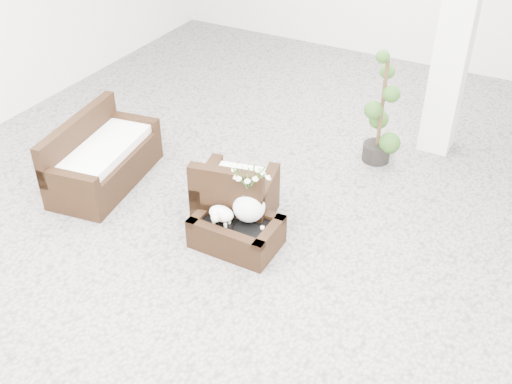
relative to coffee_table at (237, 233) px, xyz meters
The scene contains 9 objects.
ground 0.35m from the coffee_table, 64.71° to the left, with size 11.00×11.00×0.00m, color gray.
column 3.72m from the coffee_table, 66.60° to the left, with size 0.40×0.40×3.50m, color white.
coffee_table is the anchor object (origin of this frame).
sheep_figurine 0.30m from the coffee_table, 140.19° to the right, with size 0.28×0.23×0.21m, color white.
planter_narcissus 0.57m from the coffee_table, 45.00° to the left, with size 0.44×0.44×0.80m, color white, non-canonical shape.
tealight 0.35m from the coffee_table, ahead, with size 0.04×0.04×0.03m, color white.
armchair 0.53m from the coffee_table, 120.04° to the left, with size 0.81×0.78×0.87m, color black.
loveseat 2.06m from the coffee_table, behind, with size 1.56×0.75×0.83m, color black.
topiary 2.55m from the coffee_table, 72.65° to the left, with size 0.40×0.40×1.49m, color #254716, non-canonical shape.
Camera 1 is at (2.48, -4.70, 4.25)m, focal length 43.05 mm.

